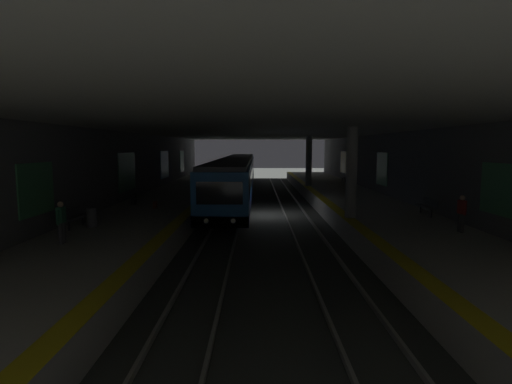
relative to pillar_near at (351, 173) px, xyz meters
name	(u,v)px	position (x,y,z in m)	size (l,w,h in m)	color
ground_plane	(263,215)	(6.69, 4.35, -3.33)	(120.00, 120.00, 0.00)	#383A38
track_left	(295,214)	(6.69, 2.15, -3.25)	(60.00, 1.53, 0.16)	gray
track_right	(230,214)	(6.69, 6.55, -3.25)	(60.00, 1.53, 0.16)	gray
platform_left	(359,208)	(6.69, -2.20, -2.80)	(60.00, 5.30, 1.06)	#B7B2A8
platform_right	(166,208)	(6.69, 10.90, -2.80)	(60.00, 5.30, 1.06)	#B7B2A8
wall_left	(403,174)	(6.72, -5.10, -0.52)	(60.00, 0.56, 5.60)	slate
wall_right	(122,174)	(6.74, 13.80, -0.52)	(60.00, 0.56, 5.60)	slate
ceiling_slab	(263,129)	(6.69, 4.35, 2.47)	(60.00, 19.40, 0.40)	#ADAAA3
pillar_near	(351,173)	(0.00, 0.00, 0.00)	(0.56, 0.56, 4.55)	gray
pillar_far	(309,161)	(16.38, 0.00, 0.00)	(0.56, 0.56, 4.55)	gray
metro_train	(237,175)	(17.03, 6.55, -1.30)	(36.14, 2.83, 3.49)	#19569E
bench_left_near	(428,205)	(0.62, -4.18, -1.75)	(1.70, 0.47, 0.86)	#262628
bench_left_mid	(345,177)	(20.39, -4.18, -1.75)	(1.70, 0.47, 0.86)	#262628
bench_right_mid	(74,216)	(-2.55, 12.88, -1.75)	(1.70, 0.47, 0.86)	#262628
person_waiting_near	(462,212)	(-3.53, -3.80, -1.43)	(0.60, 0.22, 1.57)	#414141
person_walking_mid	(61,221)	(-5.52, 11.97, -1.42)	(0.60, 0.22, 1.58)	#474747
person_standing_far	(197,175)	(18.54, 10.54, -1.42)	(0.60, 0.22, 1.58)	#383838
suitcase_rolling	(134,199)	(4.57, 12.43, -1.92)	(0.40, 0.25, 1.01)	black
backpack_on_floor	(155,205)	(3.04, 10.71, -2.08)	(0.30, 0.20, 0.40)	maroon
trash_bin	(92,217)	(-2.39, 12.15, -1.85)	(0.44, 0.44, 0.85)	#595B5E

